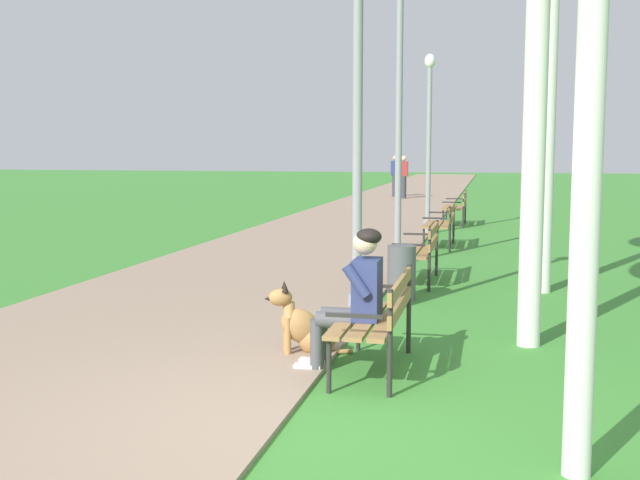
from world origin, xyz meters
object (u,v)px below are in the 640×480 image
Objects in this scene: park_bench_near at (379,313)px; person_seated_on_near_bench at (355,294)px; pedestrian_distant at (404,177)px; lamp_post_near at (358,98)px; pedestrian_further_distant at (395,176)px; dog_shepherd at (306,328)px; litter_bin at (402,273)px; lamp_post_mid at (399,118)px; park_bench_furthest at (457,205)px; park_bench_far at (442,221)px; park_bench_mid at (421,248)px; lamp_post_far at (429,142)px.

person_seated_on_near_bench is (-0.21, -0.05, 0.17)m from park_bench_near.
lamp_post_near is at bearing -84.92° from pedestrian_distant.
pedestrian_further_distant is at bearing 95.98° from lamp_post_near.
litter_bin is (0.55, 2.94, 0.09)m from dog_shepherd.
dog_shepherd is 6.44m from lamp_post_mid.
lamp_post_mid is at bearing 88.83° from dog_shepherd.
litter_bin is at bearing -91.19° from park_bench_furthest.
park_bench_far is at bearing 90.27° from park_bench_near.
person_seated_on_near_bench is at bearing -84.56° from pedestrian_distant.
park_bench_furthest is 11.49m from pedestrian_further_distant.
lamp_post_mid reaches higher than park_bench_furthest.
park_bench_near is 1.88× the size of dog_shepherd.
park_bench_mid is 2.14× the size of litter_bin.
pedestrian_distant reaches higher than person_seated_on_near_bench.
litter_bin is 21.47m from pedestrian_further_distant.
park_bench_near is 8.93m from park_bench_far.
park_bench_mid is 1.00× the size of park_bench_furthest.
litter_bin is (0.02, 3.37, -0.33)m from person_seated_on_near_bench.
litter_bin is (0.35, 1.32, -2.12)m from lamp_post_near.
park_bench_mid reaches higher than litter_bin.
park_bench_mid is at bearing -81.91° from pedestrian_further_distant.
pedestrian_distant is (-1.72, 23.23, 0.58)m from dog_shepherd.
park_bench_far is 1.20× the size of person_seated_on_near_bench.
park_bench_furthest is at bearing -75.22° from pedestrian_further_distant.
person_seated_on_near_bench reaches higher than park_bench_mid.
lamp_post_mid reaches higher than litter_bin.
litter_bin is at bearing 75.18° from lamp_post_near.
dog_shepherd is at bearing -100.62° from litter_bin.
person_seated_on_near_bench reaches higher than park_bench_near.
park_bench_mid is at bearing -86.12° from lamp_post_far.
park_bench_near is 6.75m from lamp_post_mid.
park_bench_furthest is at bearing 84.82° from lamp_post_mid.
park_bench_furthest is at bearing 86.67° from dog_shepherd.
lamp_post_mid is at bearing -90.95° from lamp_post_far.
park_bench_mid and park_bench_furthest have the same top height.
dog_shepherd is 1.14× the size of litter_bin.
park_bench_far is 7.22m from lamp_post_near.
pedestrian_distant is at bearing 95.08° from lamp_post_near.
lamp_post_near is at bearing -84.02° from pedestrian_further_distant.
park_bench_near is 24.79m from pedestrian_further_distant.
dog_shepherd is 24.34m from pedestrian_further_distant.
lamp_post_near is 21.76m from pedestrian_distant.
park_bench_near is at bearing -83.26° from pedestrian_further_distant.
lamp_post_mid is (-0.58, -2.49, 1.90)m from park_bench_far.
dog_shepherd is at bearing -98.73° from park_bench_mid.
lamp_post_near is (-0.46, -2.70, 1.96)m from park_bench_mid.
park_bench_mid is at bearing 85.35° from litter_bin.
lamp_post_mid is 18.38m from pedestrian_further_distant.
person_seated_on_near_bench is at bearing -88.37° from lamp_post_far.
lamp_post_mid is (-0.08, 4.45, -0.05)m from lamp_post_near.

